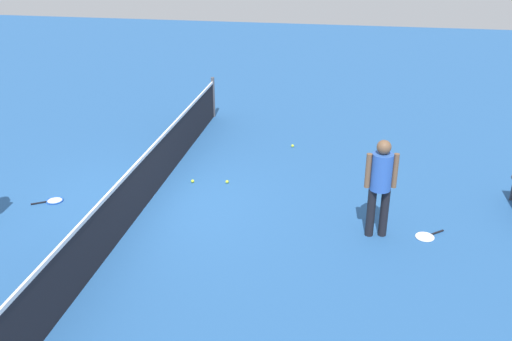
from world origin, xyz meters
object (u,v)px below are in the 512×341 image
object	(u,v)px
tennis_racket_near_player	(426,236)
tennis_ball_near_player	(227,182)
tennis_ball_midcourt	(193,181)
tennis_racket_far_player	(53,201)
player_near_side	(381,180)
tennis_ball_by_net	(293,146)

from	to	relation	value
tennis_racket_near_player	tennis_ball_near_player	xyz separation A→B (m)	(1.47, 3.73, 0.02)
tennis_racket_near_player	tennis_ball_midcourt	distance (m)	4.62
tennis_racket_far_player	tennis_ball_near_player	size ratio (longest dim) A/B	8.84
tennis_racket_near_player	tennis_ball_near_player	distance (m)	4.00
player_near_side	tennis_racket_near_player	distance (m)	1.30
tennis_ball_near_player	tennis_ball_by_net	xyz separation A→B (m)	(2.17, -1.07, 0.00)
tennis_racket_near_player	tennis_ball_near_player	bearing A→B (deg)	68.49
tennis_racket_far_player	tennis_ball_near_player	xyz separation A→B (m)	(1.34, -3.04, 0.02)
tennis_racket_near_player	tennis_ball_midcourt	world-z (taller)	tennis_ball_midcourt
tennis_ball_near_player	tennis_ball_by_net	size ratio (longest dim) A/B	1.00
tennis_racket_near_player	tennis_ball_midcourt	xyz separation A→B (m)	(1.38, 4.41, 0.02)
tennis_racket_near_player	tennis_racket_far_player	distance (m)	6.77
tennis_ball_by_net	tennis_ball_midcourt	world-z (taller)	same
tennis_racket_near_player	tennis_racket_far_player	bearing A→B (deg)	88.92
tennis_ball_midcourt	player_near_side	bearing A→B (deg)	-111.99
tennis_ball_near_player	tennis_ball_midcourt	distance (m)	0.70
player_near_side	tennis_ball_near_player	world-z (taller)	player_near_side
player_near_side	tennis_racket_near_player	world-z (taller)	player_near_side
tennis_ball_near_player	tennis_racket_near_player	bearing A→B (deg)	-111.51
tennis_racket_far_player	tennis_ball_midcourt	xyz separation A→B (m)	(1.25, -2.35, 0.02)
tennis_racket_near_player	tennis_ball_midcourt	bearing A→B (deg)	72.69
tennis_racket_far_player	tennis_racket_near_player	bearing A→B (deg)	-91.08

